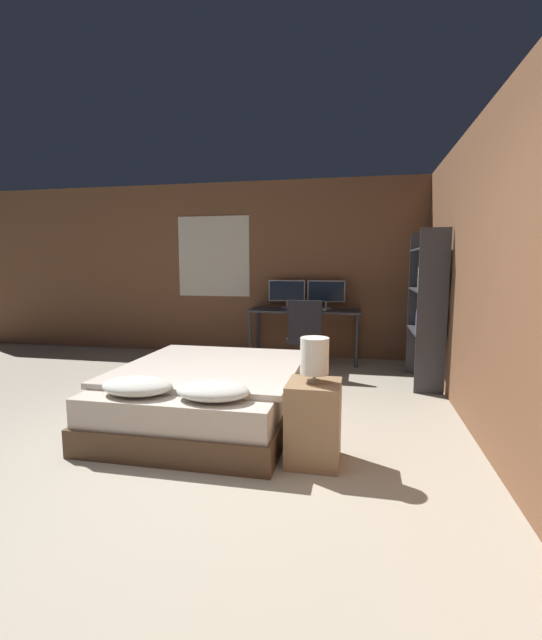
{
  "coord_description": "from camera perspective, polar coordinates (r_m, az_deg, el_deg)",
  "views": [
    {
      "loc": [
        1.1,
        -2.38,
        1.44
      ],
      "look_at": [
        0.04,
        2.74,
        0.75
      ],
      "focal_mm": 24.0,
      "sensor_mm": 36.0,
      "label": 1
    }
  ],
  "objects": [
    {
      "name": "ground_plane",
      "position": [
        2.99,
        -12.37,
        -21.4
      ],
      "size": [
        20.0,
        20.0,
        0.0
      ],
      "primitive_type": "plane",
      "color": "#B2A893"
    },
    {
      "name": "wall_back",
      "position": [
        6.69,
        2.07,
        6.75
      ],
      "size": [
        12.0,
        0.08,
        2.7
      ],
      "color": "brown",
      "rests_on": "ground_plane"
    },
    {
      "name": "wall_side_right",
      "position": [
        4.01,
        26.16,
        5.47
      ],
      "size": [
        0.06,
        12.0,
        2.7
      ],
      "color": "brown",
      "rests_on": "ground_plane"
    },
    {
      "name": "bed",
      "position": [
        4.03,
        -8.34,
        -9.68
      ],
      "size": [
        1.62,
        1.98,
        0.58
      ],
      "color": "brown",
      "rests_on": "ground_plane"
    },
    {
      "name": "nightstand",
      "position": [
        3.19,
        5.71,
        -13.43
      ],
      "size": [
        0.38,
        0.4,
        0.6
      ],
      "color": "#997551",
      "rests_on": "ground_plane"
    },
    {
      "name": "bedside_lamp",
      "position": [
        3.05,
        5.83,
        -4.81
      ],
      "size": [
        0.2,
        0.2,
        0.32
      ],
      "color": "gray",
      "rests_on": "nightstand"
    },
    {
      "name": "desk",
      "position": [
        6.32,
        4.47,
        0.57
      ],
      "size": [
        1.63,
        0.6,
        0.77
      ],
      "color": "#38383D",
      "rests_on": "ground_plane"
    },
    {
      "name": "monitor_left",
      "position": [
        6.53,
        2.11,
        3.78
      ],
      "size": [
        0.56,
        0.16,
        0.42
      ],
      "color": "#B7B7BC",
      "rests_on": "desk"
    },
    {
      "name": "monitor_right",
      "position": [
        6.45,
        7.36,
        3.68
      ],
      "size": [
        0.56,
        0.16,
        0.42
      ],
      "color": "#B7B7BC",
      "rests_on": "desk"
    },
    {
      "name": "keyboard",
      "position": [
        6.11,
        4.25,
        1.29
      ],
      "size": [
        0.42,
        0.13,
        0.02
      ],
      "color": "#B7B7BC",
      "rests_on": "desk"
    },
    {
      "name": "computer_mouse",
      "position": [
        6.08,
        7.05,
        1.31
      ],
      "size": [
        0.07,
        0.05,
        0.04
      ],
      "color": "#B7B7BC",
      "rests_on": "desk"
    },
    {
      "name": "office_chair",
      "position": [
        5.68,
        4.69,
        -3.09
      ],
      "size": [
        0.52,
        0.52,
        0.98
      ],
      "color": "black",
      "rests_on": "ground_plane"
    },
    {
      "name": "bookshelf",
      "position": [
        5.29,
        20.18,
        2.39
      ],
      "size": [
        0.32,
        0.92,
        1.82
      ],
      "color": "#333338",
      "rests_on": "ground_plane"
    }
  ]
}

